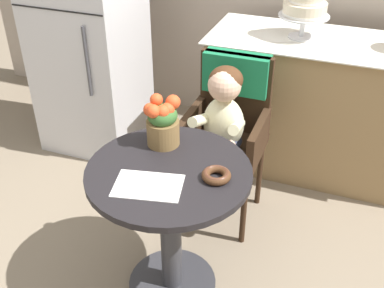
{
  "coord_description": "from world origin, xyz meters",
  "views": [
    {
      "loc": [
        0.66,
        -1.47,
        1.9
      ],
      "look_at": [
        0.05,
        0.15,
        0.77
      ],
      "focal_mm": 43.77,
      "sensor_mm": 36.0,
      "label": 1
    }
  ],
  "objects_px": {
    "wicker_chair": "(230,114)",
    "refrigerator": "(87,29)",
    "tiered_cake_stand": "(305,4)",
    "flower_vase": "(163,121)",
    "cafe_table": "(170,207)",
    "donut_front": "(216,175)",
    "seated_child": "(222,121)"
  },
  "relations": [
    {
      "from": "flower_vase",
      "to": "tiered_cake_stand",
      "type": "distance_m",
      "value": 1.22
    },
    {
      "from": "cafe_table",
      "to": "refrigerator",
      "type": "height_order",
      "value": "refrigerator"
    },
    {
      "from": "tiered_cake_stand",
      "to": "refrigerator",
      "type": "distance_m",
      "value": 1.41
    },
    {
      "from": "cafe_table",
      "to": "flower_vase",
      "type": "xyz_separation_m",
      "value": [
        -0.1,
        0.18,
        0.33
      ]
    },
    {
      "from": "wicker_chair",
      "to": "tiered_cake_stand",
      "type": "height_order",
      "value": "tiered_cake_stand"
    },
    {
      "from": "wicker_chair",
      "to": "flower_vase",
      "type": "height_order",
      "value": "flower_vase"
    },
    {
      "from": "cafe_table",
      "to": "flower_vase",
      "type": "distance_m",
      "value": 0.39
    },
    {
      "from": "flower_vase",
      "to": "donut_front",
      "type": "bearing_deg",
      "value": -28.5
    },
    {
      "from": "cafe_table",
      "to": "seated_child",
      "type": "xyz_separation_m",
      "value": [
        0.07,
        0.54,
        0.17
      ]
    },
    {
      "from": "donut_front",
      "to": "tiered_cake_stand",
      "type": "relative_size",
      "value": 0.36
    },
    {
      "from": "seated_child",
      "to": "wicker_chair",
      "type": "bearing_deg",
      "value": 90.0
    },
    {
      "from": "wicker_chair",
      "to": "flower_vase",
      "type": "xyz_separation_m",
      "value": [
        -0.17,
        -0.52,
        0.2
      ]
    },
    {
      "from": "cafe_table",
      "to": "donut_front",
      "type": "xyz_separation_m",
      "value": [
        0.21,
        0.01,
        0.23
      ]
    },
    {
      "from": "donut_front",
      "to": "flower_vase",
      "type": "xyz_separation_m",
      "value": [
        -0.31,
        0.17,
        0.1
      ]
    },
    {
      "from": "wicker_chair",
      "to": "donut_front",
      "type": "height_order",
      "value": "wicker_chair"
    },
    {
      "from": "cafe_table",
      "to": "wicker_chair",
      "type": "height_order",
      "value": "wicker_chair"
    },
    {
      "from": "donut_front",
      "to": "refrigerator",
      "type": "relative_size",
      "value": 0.07
    },
    {
      "from": "wicker_chair",
      "to": "refrigerator",
      "type": "height_order",
      "value": "refrigerator"
    },
    {
      "from": "tiered_cake_stand",
      "to": "refrigerator",
      "type": "height_order",
      "value": "refrigerator"
    },
    {
      "from": "refrigerator",
      "to": "donut_front",
      "type": "bearing_deg",
      "value": -40.85
    },
    {
      "from": "wicker_chair",
      "to": "tiered_cake_stand",
      "type": "bearing_deg",
      "value": 70.06
    },
    {
      "from": "refrigerator",
      "to": "wicker_chair",
      "type": "bearing_deg",
      "value": -19.9
    },
    {
      "from": "seated_child",
      "to": "tiered_cake_stand",
      "type": "xyz_separation_m",
      "value": [
        0.25,
        0.76,
        0.42
      ]
    },
    {
      "from": "wicker_chair",
      "to": "seated_child",
      "type": "xyz_separation_m",
      "value": [
        0.0,
        -0.16,
        0.04
      ]
    },
    {
      "from": "tiered_cake_stand",
      "to": "refrigerator",
      "type": "bearing_deg",
      "value": -171.69
    },
    {
      "from": "flower_vase",
      "to": "seated_child",
      "type": "bearing_deg",
      "value": 64.71
    },
    {
      "from": "wicker_chair",
      "to": "donut_front",
      "type": "relative_size",
      "value": 7.73
    },
    {
      "from": "cafe_table",
      "to": "seated_child",
      "type": "relative_size",
      "value": 0.99
    },
    {
      "from": "tiered_cake_stand",
      "to": "refrigerator",
      "type": "xyz_separation_m",
      "value": [
        -1.37,
        -0.2,
        -0.25
      ]
    },
    {
      "from": "cafe_table",
      "to": "wicker_chair",
      "type": "bearing_deg",
      "value": 84.51
    },
    {
      "from": "seated_child",
      "to": "tiered_cake_stand",
      "type": "distance_m",
      "value": 0.91
    },
    {
      "from": "donut_front",
      "to": "wicker_chair",
      "type": "bearing_deg",
      "value": 101.82
    }
  ]
}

